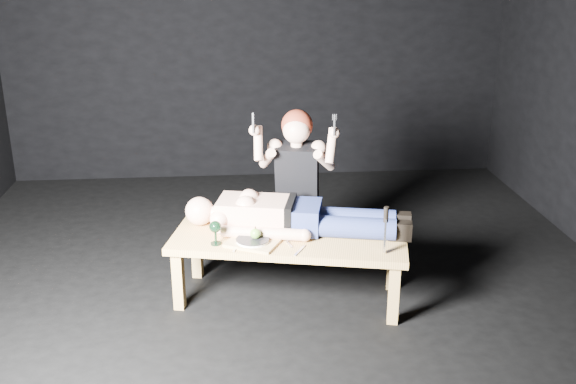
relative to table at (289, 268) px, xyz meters
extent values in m
plane|color=black|center=(-0.09, 0.19, -0.23)|extent=(5.00, 5.00, 0.00)
plane|color=black|center=(-0.09, 2.69, 1.27)|extent=(5.00, 0.00, 5.00)
cube|color=tan|center=(0.00, 0.00, 0.00)|extent=(1.63, 0.90, 0.45)
cube|color=tan|center=(-0.24, -0.09, 0.23)|extent=(0.39, 0.35, 0.02)
cylinder|color=white|center=(-0.24, -0.09, 0.25)|extent=(0.28, 0.28, 0.02)
sphere|color=#5B9028|center=(-0.22, -0.08, 0.29)|extent=(0.07, 0.07, 0.07)
cube|color=#B2B2B7|center=(-0.34, -0.12, 0.23)|extent=(0.05, 0.16, 0.01)
cube|color=#B2B2B7|center=(0.05, -0.22, 0.23)|extent=(0.09, 0.15, 0.01)
cube|color=#B2B2B7|center=(-0.01, -0.09, 0.23)|extent=(0.05, 0.16, 0.01)
camera|label=1|loc=(-0.35, -3.98, 1.99)|focal=41.20mm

